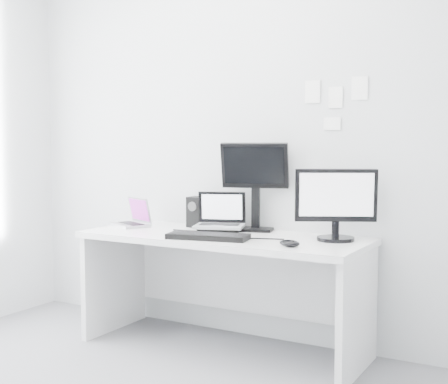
{
  "coord_description": "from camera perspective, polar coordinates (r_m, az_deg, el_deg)",
  "views": [
    {
      "loc": [
        1.9,
        -2.07,
        1.31
      ],
      "look_at": [
        0.02,
        1.23,
        1.0
      ],
      "focal_mm": 49.71,
      "sensor_mm": 36.0,
      "label": 1
    }
  ],
  "objects": [
    {
      "name": "wall_note_3",
      "position": [
        3.9,
        9.91,
        6.21
      ],
      "size": [
        0.11,
        0.0,
        0.08
      ],
      "primitive_type": "cube",
      "color": "white",
      "rests_on": "back_wall"
    },
    {
      "name": "wall_note_2",
      "position": [
        3.86,
        12.36,
        9.32
      ],
      "size": [
        0.1,
        0.0,
        0.14
      ],
      "primitive_type": "cube",
      "color": "white",
      "rests_on": "back_wall"
    },
    {
      "name": "back_wall",
      "position": [
        4.13,
        2.3,
        5.21
      ],
      "size": [
        3.6,
        0.0,
        3.6
      ],
      "primitive_type": "plane",
      "rotation": [
        1.57,
        0.0,
        0.0
      ],
      "color": "#B4B7B9",
      "rests_on": "ground"
    },
    {
      "name": "wall_note_0",
      "position": [
        3.95,
        8.15,
        9.11
      ],
      "size": [
        0.1,
        0.0,
        0.14
      ],
      "primitive_type": "cube",
      "color": "white",
      "rests_on": "back_wall"
    },
    {
      "name": "mouse",
      "position": [
        3.44,
        6.05,
        -4.71
      ],
      "size": [
        0.13,
        0.1,
        0.04
      ],
      "primitive_type": "ellipsoid",
      "rotation": [
        0.0,
        0.0,
        -0.15
      ],
      "color": "black",
      "rests_on": "desk"
    },
    {
      "name": "samsung_monitor",
      "position": [
        3.67,
        10.27,
        -1.05
      ],
      "size": [
        0.52,
        0.41,
        0.44
      ],
      "primitive_type": "cube",
      "rotation": [
        0.0,
        0.0,
        0.48
      ],
      "color": "black",
      "rests_on": "desk"
    },
    {
      "name": "dell_laptop",
      "position": [
        3.99,
        -0.44,
        -1.81
      ],
      "size": [
        0.38,
        0.33,
        0.26
      ],
      "primitive_type": "cube",
      "rotation": [
        0.0,
        0.0,
        0.34
      ],
      "color": "#9D9FA4",
      "rests_on": "desk"
    },
    {
      "name": "rear_monitor",
      "position": [
        4.01,
        2.88,
        0.58
      ],
      "size": [
        0.46,
        0.27,
        0.59
      ],
      "primitive_type": "cube",
      "rotation": [
        0.0,
        0.0,
        0.28
      ],
      "color": "black",
      "rests_on": "desk"
    },
    {
      "name": "keyboard",
      "position": [
        3.7,
        -1.48,
        -4.1
      ],
      "size": [
        0.51,
        0.27,
        0.03
      ],
      "primitive_type": "cube",
      "rotation": [
        0.0,
        0.0,
        0.2
      ],
      "color": "black",
      "rests_on": "desk"
    },
    {
      "name": "wall_note_1",
      "position": [
        3.9,
        10.22,
        8.56
      ],
      "size": [
        0.09,
        0.0,
        0.13
      ],
      "primitive_type": "cube",
      "color": "white",
      "rests_on": "back_wall"
    },
    {
      "name": "desk",
      "position": [
        3.94,
        -0.11,
        -9.21
      ],
      "size": [
        1.8,
        0.7,
        0.73
      ],
      "primitive_type": "cube",
      "color": "white",
      "rests_on": "ground"
    },
    {
      "name": "speaker",
      "position": [
        4.22,
        -2.55,
        -1.83
      ],
      "size": [
        0.11,
        0.11,
        0.21
      ],
      "primitive_type": "cube",
      "rotation": [
        0.0,
        0.0,
        -0.04
      ],
      "color": "black",
      "rests_on": "desk"
    },
    {
      "name": "macbook",
      "position": [
        4.3,
        -8.69,
        -1.76
      ],
      "size": [
        0.34,
        0.3,
        0.21
      ],
      "primitive_type": "cube",
      "rotation": [
        0.0,
        0.0,
        -0.44
      ],
      "color": "#A9A9AD",
      "rests_on": "desk"
    }
  ]
}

